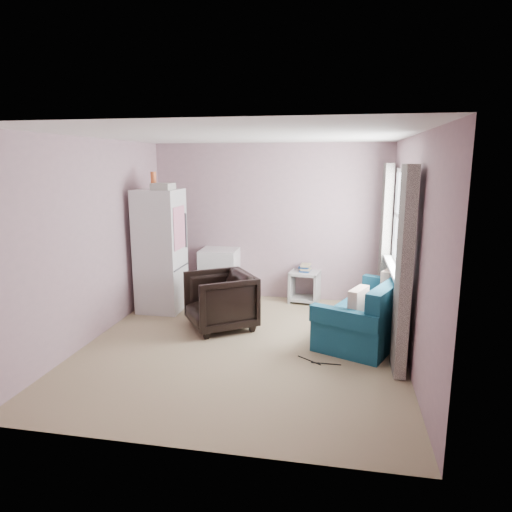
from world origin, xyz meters
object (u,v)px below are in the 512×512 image
at_px(side_table, 305,284).
at_px(sofa, 374,314).
at_px(armchair, 220,298).
at_px(fridge, 161,250).
at_px(washing_machine, 220,273).

xyz_separation_m(side_table, sofa, (0.99, -1.35, 0.01)).
xyz_separation_m(armchair, fridge, (-1.07, 0.59, 0.50)).
bearing_deg(fridge, washing_machine, 44.92).
bearing_deg(armchair, sofa, 57.80).
distance_m(side_table, sofa, 1.67).
bearing_deg(sofa, washing_machine, 175.74).
bearing_deg(fridge, side_table, 21.82).
bearing_deg(washing_machine, side_table, 2.98).
relative_size(armchair, fridge, 0.40).
bearing_deg(sofa, side_table, 149.58).
bearing_deg(armchair, side_table, 110.09).
xyz_separation_m(washing_machine, sofa, (2.37, -1.23, -0.14)).
xyz_separation_m(fridge, side_table, (2.09, 0.81, -0.63)).
bearing_deg(side_table, sofa, -53.64).
xyz_separation_m(armchair, sofa, (2.02, 0.05, -0.12)).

